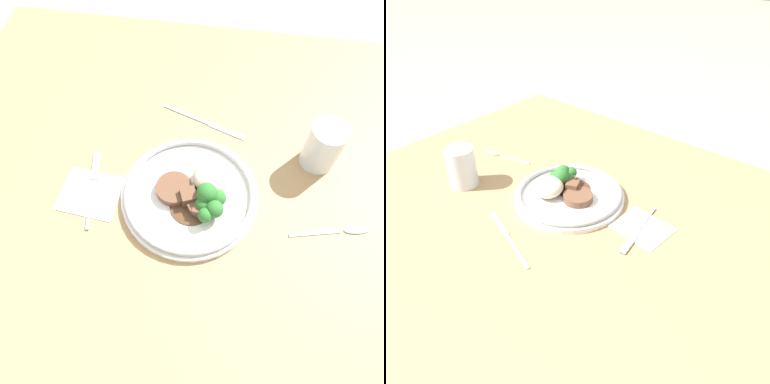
# 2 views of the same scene
# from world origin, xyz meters

# --- Properties ---
(ground_plane) EXTENTS (8.00, 8.00, 0.00)m
(ground_plane) POSITION_xyz_m (0.00, 0.00, 0.00)
(ground_plane) COLOR tan
(dining_table) EXTENTS (1.17, 1.00, 0.05)m
(dining_table) POSITION_xyz_m (0.00, 0.00, 0.02)
(dining_table) COLOR tan
(dining_table) RESTS_ON ground
(napkin) EXTENTS (0.13, 0.11, 0.00)m
(napkin) POSITION_xyz_m (-0.20, -0.06, 0.05)
(napkin) COLOR white
(napkin) RESTS_ON dining_table
(plate) EXTENTS (0.28, 0.28, 0.07)m
(plate) POSITION_xyz_m (0.01, -0.03, 0.06)
(plate) COLOR white
(plate) RESTS_ON dining_table
(juice_glass) EXTENTS (0.07, 0.07, 0.11)m
(juice_glass) POSITION_xyz_m (0.26, 0.10, 0.09)
(juice_glass) COLOR yellow
(juice_glass) RESTS_ON dining_table
(fork) EXTENTS (0.04, 0.18, 0.00)m
(fork) POSITION_xyz_m (-0.20, -0.03, 0.05)
(fork) COLOR #ADADB2
(fork) RESTS_ON napkin
(knife) EXTENTS (0.20, 0.08, 0.00)m
(knife) POSITION_xyz_m (0.01, 0.16, 0.05)
(knife) COLOR #ADADB2
(knife) RESTS_ON dining_table
(spoon) EXTENTS (0.16, 0.05, 0.01)m
(spoon) POSITION_xyz_m (0.32, -0.06, 0.05)
(spoon) COLOR #ADADB2
(spoon) RESTS_ON dining_table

